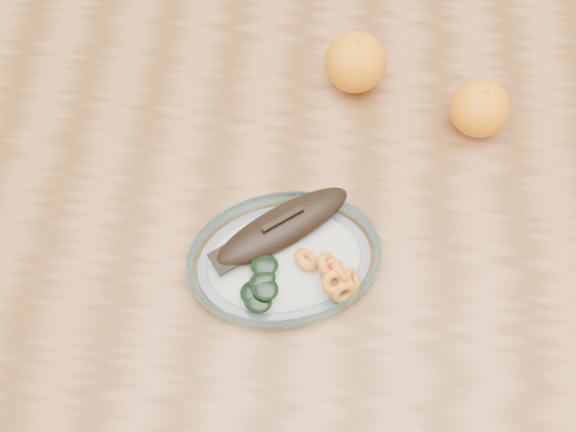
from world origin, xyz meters
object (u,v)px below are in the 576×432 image
at_px(dining_table, 358,231).
at_px(plated_meal, 284,257).
at_px(orange_left, 356,62).
at_px(orange_right, 480,108).

relative_size(dining_table, plated_meal, 2.14).
xyz_separation_m(dining_table, orange_left, (-0.02, 0.20, 0.14)).
height_order(dining_table, plated_meal, plated_meal).
bearing_deg(dining_table, plated_meal, -135.33).
distance_m(dining_table, orange_left, 0.25).
bearing_deg(orange_right, dining_table, -138.31).
distance_m(orange_left, orange_right, 0.19).
relative_size(orange_left, orange_right, 1.08).
xyz_separation_m(orange_left, orange_right, (0.18, -0.06, -0.00)).
bearing_deg(dining_table, orange_left, 96.79).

